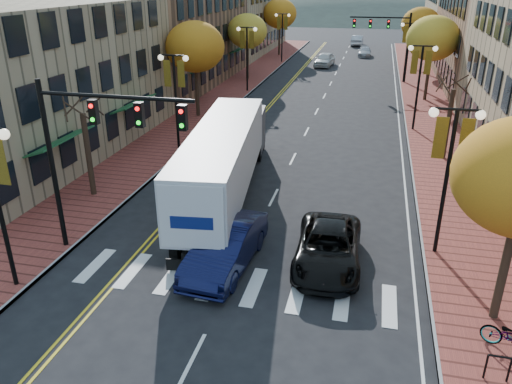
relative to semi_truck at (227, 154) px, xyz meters
The scene contains 28 objects.
ground 10.17m from the semi_truck, 76.33° to the right, with size 200.00×200.00×0.00m, color black.
sidewalk_left 23.92m from the semi_truck, 106.23° to the left, with size 4.00×85.00×0.15m, color brown.
sidewalk_right 25.62m from the semi_truck, 63.62° to the left, with size 4.00×85.00×0.15m, color brown.
building_left_near 15.20m from the semi_truck, 167.07° to the left, with size 12.00×22.00×9.00m, color #9E8966.
building_left_mid 30.34m from the semi_truck, 119.07° to the left, with size 12.00×24.00×11.00m, color brown.
building_left_far 53.47m from the semi_truck, 105.93° to the left, with size 12.00×26.00×9.50m, color #9E8966.
building_right_far 58.31m from the semi_truck, 69.02° to the left, with size 15.00×20.00×11.00m, color #9E8966.
tree_left_a 6.85m from the semi_truck, 166.21° to the right, with size 0.28×0.28×4.20m.
tree_left_b 16.15m from the semi_truck, 114.86° to the left, with size 4.48×4.48×7.21m.
tree_left_c 31.21m from the semi_truck, 102.37° to the left, with size 4.16×4.16×6.69m.
tree_left_d 48.93m from the semi_truck, 97.84° to the left, with size 4.61×4.61×7.42m.
tree_right_b 14.09m from the semi_truck, 36.41° to the left, with size 0.28×0.28×4.20m.
tree_right_c 27.06m from the semi_truck, 65.04° to the left, with size 4.48×4.48×7.21m.
tree_right_d 42.04m from the semi_truck, 74.30° to the left, with size 4.35×4.35×7.00m.
lamp_left_b 8.44m from the semi_truck, 129.01° to the left, with size 1.96×0.36×6.05m.
lamp_left_c 24.99m from the semi_truck, 101.95° to the left, with size 1.96×0.36×6.05m.
lamp_left_d 42.73m from the semi_truck, 96.94° to the left, with size 1.96×0.36×6.05m.
lamp_right_a 10.68m from the semi_truck, 20.26° to the right, with size 1.96×0.36×6.05m.
lamp_right_b 17.53m from the semi_truck, 55.58° to the left, with size 1.96×0.36×6.05m.
lamp_right_c 33.89m from the semi_truck, 73.08° to the left, with size 1.96×0.36×6.05m.
traffic_mast_near 7.80m from the semi_truck, 115.28° to the right, with size 6.10×0.35×7.00m.
traffic_mast_far 33.40m from the semi_truck, 76.42° to the left, with size 6.10×0.34×7.00m.
semi_truck is the anchor object (origin of this frame).
navy_sedan 6.90m from the semi_truck, 74.17° to the right, with size 1.86×5.34×1.76m, color black.
black_suv 8.01m from the semi_truck, 43.81° to the right, with size 2.48×5.37×1.49m, color black.
car_far_white 41.08m from the semi_truck, 89.27° to the left, with size 1.96×4.86×1.66m, color silver.
car_far_silver 50.98m from the semi_truck, 84.31° to the left, with size 1.72×4.23×1.23m, color #AFB0B7.
car_far_oncoming 62.32m from the semi_truck, 86.82° to the left, with size 1.70×4.87×1.60m, color #B0AFB7.
Camera 1 is at (4.50, -12.83, 10.44)m, focal length 35.00 mm.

